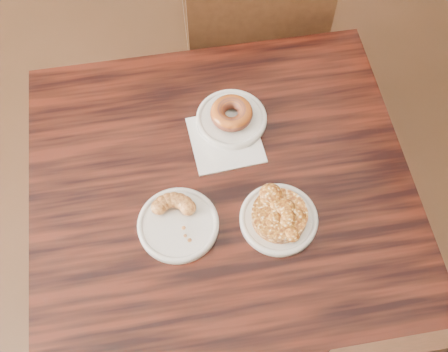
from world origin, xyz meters
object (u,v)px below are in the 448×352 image
object	(u,v)px
apple_fritter	(280,214)
cruller_fragment	(177,221)
cafe_table	(224,256)
glazed_donut	(232,113)
chair_far	(248,37)

from	to	relation	value
apple_fritter	cruller_fragment	xyz separation A→B (m)	(-0.21, 0.06, -0.00)
cafe_table	apple_fritter	distance (m)	0.43
apple_fritter	cruller_fragment	bearing A→B (deg)	164.80
cruller_fragment	glazed_donut	bearing A→B (deg)	48.23
chair_far	glazed_donut	distance (m)	0.64
glazed_donut	cruller_fragment	bearing A→B (deg)	-131.77
apple_fritter	glazed_donut	bearing A→B (deg)	92.51
cafe_table	cruller_fragment	distance (m)	0.42
chair_far	glazed_donut	world-z (taller)	chair_far
glazed_donut	chair_far	bearing A→B (deg)	64.83
cafe_table	cruller_fragment	world-z (taller)	cruller_fragment
chair_far	cafe_table	bearing A→B (deg)	76.95
cruller_fragment	chair_far	bearing A→B (deg)	59.03
apple_fritter	cruller_fragment	size ratio (longest dim) A/B	1.38
glazed_donut	apple_fritter	world-z (taller)	same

